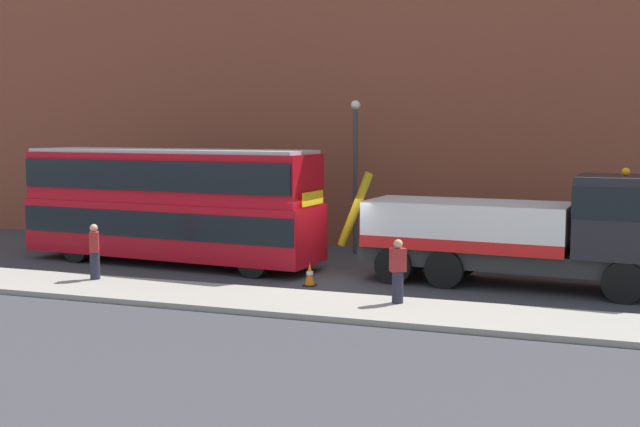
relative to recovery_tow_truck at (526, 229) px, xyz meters
name	(u,v)px	position (x,y,z in m)	size (l,w,h in m)	color
ground_plane	(337,277)	(-5.81, -0.39, -1.76)	(120.00, 120.00, 0.00)	#38383D
near_kerb	(290,303)	(-5.81, -4.59, -1.68)	(60.00, 2.80, 0.15)	gray
building_facade	(392,45)	(-5.81, 6.54, 6.31)	(60.00, 1.50, 16.00)	brown
recovery_tow_truck	(526,229)	(0.00, 0.00, 0.00)	(10.23, 3.37, 3.67)	#2D2D2D
double_decker_bus	(170,201)	(-12.14, 0.04, 0.47)	(11.18, 3.45, 4.06)	#B70C19
pedestrian_onlooker	(95,252)	(-12.54, -3.84, -0.77)	(0.42, 0.48, 1.71)	#232333
pedestrian_bystander	(398,272)	(-2.97, -3.98, -0.77)	(0.48, 0.44, 1.71)	#232333
traffic_cone_near_bus	(310,275)	(-6.19, -1.94, -1.42)	(0.36, 0.36, 0.72)	orange
street_lamp	(355,163)	(-6.63, 4.35, 1.71)	(0.36, 0.36, 5.83)	#38383D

